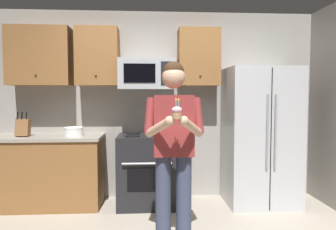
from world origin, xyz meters
The scene contains 10 objects.
wall_back centered at (0.00, 1.75, 1.30)m, with size 4.40×0.10×2.60m, color gray.
oven_range centered at (-0.15, 1.36, 0.46)m, with size 0.76×0.70×0.93m.
microwave centered at (-0.15, 1.48, 1.72)m, with size 0.74×0.41×0.40m.
refrigerator centered at (1.35, 1.32, 0.90)m, with size 0.90×0.75×1.80m.
cabinet_row_upper centered at (-0.72, 1.53, 1.95)m, with size 2.78×0.36×0.76m.
counter_left centered at (-1.45, 1.38, 0.46)m, with size 1.44×0.66×0.92m.
knife_block centered at (-1.72, 1.33, 1.03)m, with size 0.16×0.15×0.32m.
bowl_large_white centered at (-1.08, 1.33, 0.98)m, with size 0.25×0.25×0.11m.
person centered at (0.11, 0.23, 1.00)m, with size 0.60×0.48×1.76m.
cupcake centered at (0.11, -0.10, 1.29)m, with size 0.09×0.09×0.17m.
Camera 1 is at (-0.14, -2.79, 1.43)m, focal length 34.10 mm.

